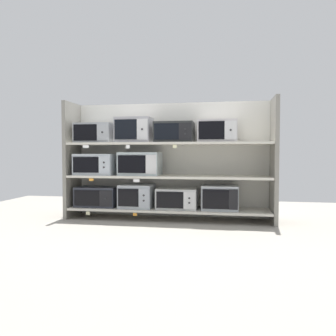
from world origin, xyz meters
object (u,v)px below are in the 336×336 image
(microwave_1, at_px, (137,196))
(microwave_3, at_px, (220,197))
(microwave_2, at_px, (177,198))
(microwave_9, at_px, (217,131))
(microwave_6, at_px, (95,133))
(microwave_4, at_px, (96,164))
(microwave_8, at_px, (174,132))
(microwave_7, at_px, (134,130))
(microwave_0, at_px, (98,196))
(microwave_5, at_px, (140,164))

(microwave_1, height_order, microwave_3, microwave_3)
(microwave_2, relative_size, microwave_9, 1.08)
(microwave_6, bearing_deg, microwave_9, 0.00)
(microwave_4, relative_size, microwave_6, 1.05)
(microwave_1, height_order, microwave_6, microwave_6)
(microwave_3, bearing_deg, microwave_6, -180.00)
(microwave_2, relative_size, microwave_3, 1.14)
(microwave_3, xyz_separation_m, microwave_8, (-0.60, 0.00, 0.86))
(microwave_3, height_order, microwave_8, microwave_8)
(microwave_7, relative_size, microwave_9, 0.95)
(microwave_6, distance_m, microwave_8, 1.11)
(microwave_0, relative_size, microwave_5, 1.04)
(microwave_4, height_order, microwave_6, microwave_6)
(microwave_0, distance_m, microwave_8, 1.40)
(microwave_4, distance_m, microwave_7, 0.71)
(microwave_0, height_order, microwave_6, microwave_6)
(microwave_2, distance_m, microwave_9, 1.03)
(microwave_5, distance_m, microwave_6, 0.76)
(microwave_0, relative_size, microwave_2, 1.05)
(microwave_0, bearing_deg, microwave_1, 0.01)
(microwave_4, xyz_separation_m, microwave_6, (-0.01, -0.00, 0.43))
(microwave_2, distance_m, microwave_7, 1.09)
(microwave_1, bearing_deg, microwave_3, -0.01)
(microwave_0, distance_m, microwave_9, 1.87)
(microwave_0, bearing_deg, microwave_9, -0.00)
(microwave_3, distance_m, microwave_4, 1.75)
(microwave_4, height_order, microwave_8, microwave_8)
(microwave_0, bearing_deg, microwave_2, -0.00)
(microwave_7, bearing_deg, microwave_4, 179.99)
(microwave_2, height_order, microwave_9, microwave_9)
(microwave_8, bearing_deg, microwave_5, 179.98)
(microwave_0, distance_m, microwave_2, 1.12)
(microwave_7, bearing_deg, microwave_5, 0.05)
(microwave_6, bearing_deg, microwave_4, 1.15)
(microwave_2, distance_m, microwave_6, 1.45)
(microwave_1, distance_m, microwave_6, 1.04)
(microwave_0, xyz_separation_m, microwave_4, (-0.01, 0.00, 0.45))
(microwave_1, height_order, microwave_4, microwave_4)
(microwave_1, distance_m, microwave_3, 1.12)
(microwave_5, xyz_separation_m, microwave_8, (0.47, -0.00, 0.42))
(microwave_6, height_order, microwave_7, microwave_7)
(microwave_3, relative_size, microwave_8, 0.92)
(microwave_0, xyz_separation_m, microwave_1, (0.57, 0.00, 0.02))
(microwave_4, distance_m, microwave_8, 1.18)
(microwave_1, relative_size, microwave_5, 0.82)
(microwave_3, bearing_deg, microwave_8, 180.00)
(microwave_4, bearing_deg, microwave_2, -0.01)
(microwave_3, bearing_deg, microwave_0, 180.00)
(microwave_1, distance_m, microwave_2, 0.55)
(microwave_0, height_order, microwave_2, same)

